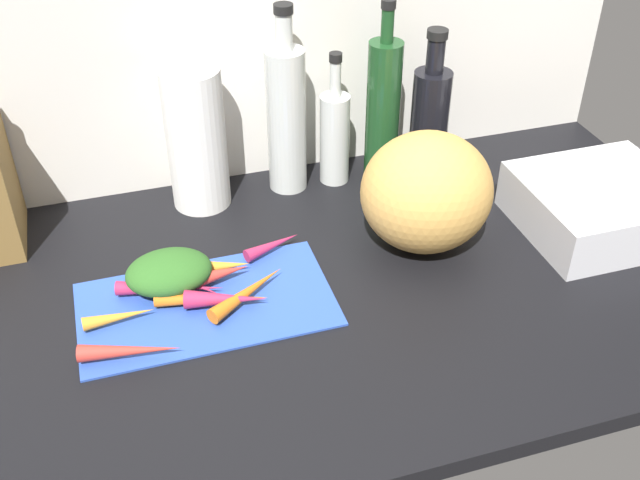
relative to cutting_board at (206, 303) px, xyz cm
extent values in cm
cube|color=black|center=(6.62, 0.59, -1.90)|extent=(170.00, 80.00, 3.00)
cube|color=silver|center=(6.62, 39.09, 29.60)|extent=(170.00, 3.00, 60.00)
cube|color=#2D51B7|center=(0.00, 0.00, 0.00)|extent=(40.13, 22.52, 0.80)
cone|color=#B2264C|center=(-5.05, 3.56, 1.60)|extent=(17.08, 7.27, 2.39)
cone|color=orange|center=(3.28, 6.36, 1.95)|extent=(10.69, 4.64, 3.11)
cone|color=#B2264C|center=(-3.20, 5.57, 1.55)|extent=(12.62, 13.46, 2.31)
cone|color=#B2264C|center=(2.86, -2.16, 1.94)|extent=(13.17, 6.59, 3.09)
cone|color=red|center=(-12.66, -9.04, 1.72)|extent=(14.89, 5.78, 2.65)
cone|color=red|center=(2.28, 3.97, 2.12)|extent=(11.86, 4.95, 3.44)
cone|color=orange|center=(6.89, -1.16, 1.69)|extent=(14.46, 10.62, 2.59)
cone|color=orange|center=(-13.55, -0.87, 1.49)|extent=(10.79, 2.48, 2.17)
cone|color=orange|center=(0.83, -0.94, 1.52)|extent=(17.74, 6.77, 2.24)
cone|color=#B2264C|center=(13.50, 9.93, 1.53)|extent=(10.77, 5.68, 2.27)
ellipsoid|color=#2D6023|center=(-4.74, 5.44, 3.34)|extent=(13.90, 10.69, 5.88)
ellipsoid|color=gold|center=(39.65, 5.62, 10.02)|extent=(22.69, 21.43, 20.85)
cylinder|color=white|center=(4.85, 30.09, 13.07)|extent=(10.80, 10.80, 26.95)
cylinder|color=silver|center=(22.04, 30.87, 13.58)|extent=(7.35, 7.35, 27.96)
cylinder|color=silver|center=(22.04, 30.87, 30.87)|extent=(3.01, 3.01, 6.61)
cylinder|color=black|center=(22.04, 30.87, 34.97)|extent=(3.46, 3.46, 1.60)
cylinder|color=silver|center=(31.39, 30.36, 8.60)|extent=(5.75, 5.75, 18.01)
cylinder|color=silver|center=(31.39, 30.36, 21.05)|extent=(2.10, 2.10, 6.88)
cylinder|color=black|center=(31.39, 30.36, 25.28)|extent=(2.41, 2.41, 1.60)
cylinder|color=#19421E|center=(40.44, 28.70, 13.62)|extent=(6.50, 6.50, 28.04)
cylinder|color=#19421E|center=(40.44, 28.70, 30.74)|extent=(2.33, 2.33, 6.21)
cylinder|color=black|center=(40.44, 28.70, 34.65)|extent=(2.68, 2.68, 1.60)
cylinder|color=black|center=(50.08, 28.09, 10.23)|extent=(7.40, 7.40, 21.27)
cylinder|color=black|center=(50.08, 28.09, 24.22)|extent=(3.41, 3.41, 6.70)
cylinder|color=black|center=(50.08, 28.09, 28.37)|extent=(3.92, 3.92, 1.60)
cube|color=silver|center=(71.62, 0.65, 4.12)|extent=(27.28, 25.01, 9.05)
camera|label=1|loc=(-9.90, -92.85, 79.53)|focal=42.70mm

